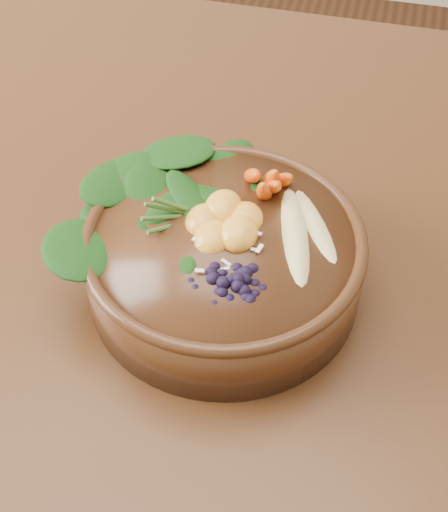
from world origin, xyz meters
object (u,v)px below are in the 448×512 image
at_px(stoneware_bowl, 224,263).
at_px(kale_heap, 177,183).
at_px(mandarin_cluster, 225,213).
at_px(blueberry_pile, 232,268).
at_px(dining_table, 41,223).
at_px(banana_halves, 306,220).
at_px(carrot_cluster, 268,155).

relative_size(stoneware_bowl, kale_heap, 1.53).
distance_m(mandarin_cluster, blueberry_pile, 0.07).
relative_size(dining_table, banana_halves, 10.20).
distance_m(kale_heap, carrot_cluster, 0.09).
bearing_deg(kale_heap, dining_table, 159.44).
relative_size(stoneware_bowl, banana_halves, 1.74).
height_order(banana_halves, mandarin_cluster, mandarin_cluster).
xyz_separation_m(dining_table, carrot_cluster, (0.30, -0.04, 0.20)).
xyz_separation_m(dining_table, mandarin_cluster, (0.27, -0.11, 0.18)).
distance_m(kale_heap, blueberry_pile, 0.12).
bearing_deg(dining_table, carrot_cluster, -7.01).
xyz_separation_m(dining_table, stoneware_bowl, (0.28, -0.12, 0.13)).
xyz_separation_m(dining_table, kale_heap, (0.22, -0.08, 0.19)).
bearing_deg(stoneware_bowl, carrot_cluster, 74.85).
bearing_deg(dining_table, kale_heap, -20.56).
xyz_separation_m(mandarin_cluster, blueberry_pile, (0.02, -0.07, 0.00)).
bearing_deg(stoneware_bowl, dining_table, 156.20).
height_order(dining_table, kale_heap, kale_heap).
height_order(dining_table, banana_halves, banana_halves).
bearing_deg(kale_heap, mandarin_cluster, -23.24).
distance_m(carrot_cluster, blueberry_pile, 0.14).
bearing_deg(banana_halves, dining_table, 146.50).
bearing_deg(carrot_cluster, mandarin_cluster, -129.81).
distance_m(stoneware_bowl, mandarin_cluster, 0.05).
relative_size(carrot_cluster, banana_halves, 0.48).
bearing_deg(kale_heap, banana_halves, -5.00).
distance_m(carrot_cluster, banana_halves, 0.08).
bearing_deg(stoneware_bowl, blueberry_pile, -68.59).
bearing_deg(blueberry_pile, carrot_cluster, 88.99).
height_order(stoneware_bowl, blueberry_pile, blueberry_pile).
relative_size(banana_halves, blueberry_pile, 1.25).
distance_m(dining_table, blueberry_pile, 0.39).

